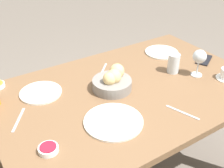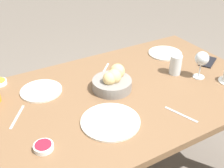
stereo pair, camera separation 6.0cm
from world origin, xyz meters
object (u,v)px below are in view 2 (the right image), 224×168
Objects in this scene: water_tumbler at (176,65)px; cell_phone at (208,62)px; wine_glass at (202,59)px; spoon_coffee at (105,68)px; bread_basket at (113,81)px; knife_silver at (181,114)px; plate_near_left at (165,53)px; plate_far_center at (110,121)px; plate_near_right at (41,91)px; fork_silver at (17,117)px; jam_bowl_berry at (44,147)px.

water_tumbler reaches higher than cell_phone.
cell_phone is (-0.27, -0.00, -0.05)m from water_tumbler.
wine_glass is 1.59× the size of spoon_coffee.
water_tumbler is (-0.39, 0.04, 0.01)m from bread_basket.
water_tumbler is 0.39m from knife_silver.
plate_near_left is 1.93× the size of water_tumbler.
spoon_coffee is 0.59× the size of cell_phone.
plate_far_center is 0.33m from knife_silver.
bread_basket is 0.77× the size of plate_far_center.
wine_glass is (-0.81, 0.30, 0.11)m from plate_near_right.
knife_silver is at bearing 151.20° from fork_silver.
water_tumbler is at bearing 164.56° from plate_near_right.
water_tumbler is at bearing -49.09° from wine_glass.
wine_glass is at bearing 130.91° from water_tumbler.
wine_glass is (-0.48, 0.14, 0.07)m from bread_basket.
bread_basket is 0.39m from water_tumbler.
jam_bowl_berry reaches higher than plate_far_center.
plate_near_left is at bearing -178.17° from plate_near_right.
plate_near_left reaches higher than spoon_coffee.
fork_silver is at bearing 9.97° from plate_near_left.
bread_basket is at bearing -16.50° from wine_glass.
water_tumbler reaches higher than plate_near_left.
wine_glass is 0.40m from knife_silver.
knife_silver is (0.23, 0.31, -0.05)m from water_tumbler.
cell_phone is at bearing 176.80° from bread_basket.
bread_basket is at bearing -151.87° from jam_bowl_berry.
wine_glass reaches higher than plate_far_center.
bread_basket is at bearing -65.48° from knife_silver.
bread_basket is 1.84× the size of water_tumbler.
water_tumbler is (-0.72, 0.20, 0.05)m from plate_near_right.
plate_far_center is (0.65, 0.42, 0.00)m from plate_near_left.
jam_bowl_berry is 0.63m from knife_silver.
jam_bowl_berry reaches higher than plate_near_right.
plate_near_left is 2.70× the size of jam_bowl_berry.
plate_far_center is 0.57m from water_tumbler.
knife_silver is at bearing 53.53° from water_tumbler.
spoon_coffee is at bearing -173.08° from plate_near_right.
water_tumbler is at bearing -126.47° from knife_silver.
spoon_coffee is (0.43, -0.02, -0.00)m from plate_near_left.
jam_bowl_berry is 0.48× the size of cell_phone.
jam_bowl_berry is 0.26m from fork_silver.
water_tumbler reaches higher than spoon_coffee.
plate_near_left is at bearing -122.76° from knife_silver.
plate_far_center is at bearing 8.46° from wine_glass.
plate_near_left is (-0.51, -0.19, -0.04)m from bread_basket.
plate_near_right reaches higher than fork_silver.
cell_phone is at bearing -179.37° from water_tumbler.
cell_phone is (-0.66, 0.04, -0.04)m from bread_basket.
fork_silver is at bearing -1.27° from bread_basket.
fork_silver is at bearing -2.37° from cell_phone.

